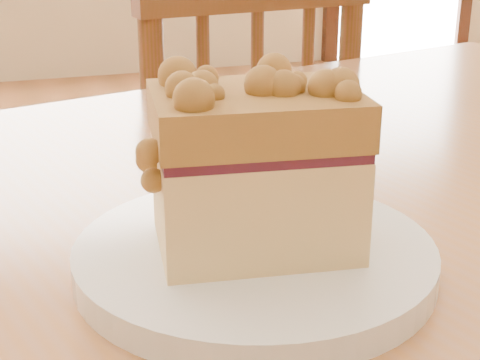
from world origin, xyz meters
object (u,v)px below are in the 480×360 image
Objects in this scene: cafe_chair_main at (219,215)px; cake_slice at (255,163)px; plate at (255,258)px; cafe_table_main at (342,313)px.

cafe_chair_main reaches higher than cake_slice.
cake_slice is at bearing 67.13° from cafe_chair_main.
cake_slice is (-0.00, 0.00, 0.06)m from plate.
cafe_table_main is 11.26× the size of cake_slice.
cafe_table_main is 0.15m from plate.
cafe_chair_main is 0.86m from cake_slice.
plate is 1.69× the size of cake_slice.
cake_slice reaches higher than plate.
cafe_table_main is 0.20m from cake_slice.
cafe_table_main is 0.73m from cafe_chair_main.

